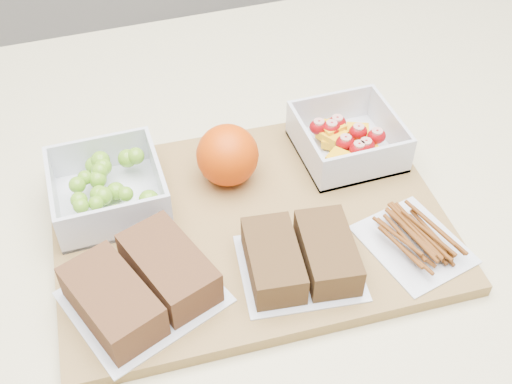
% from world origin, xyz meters
% --- Properties ---
extents(cutting_board, '(0.44, 0.32, 0.02)m').
position_xyz_m(cutting_board, '(-0.02, -0.02, 0.91)').
color(cutting_board, olive).
rests_on(cutting_board, counter).
extents(grape_container, '(0.12, 0.12, 0.05)m').
position_xyz_m(grape_container, '(-0.16, 0.05, 0.94)').
color(grape_container, silver).
rests_on(grape_container, cutting_board).
extents(fruit_container, '(0.11, 0.11, 0.05)m').
position_xyz_m(fruit_container, '(0.12, 0.05, 0.93)').
color(fruit_container, silver).
rests_on(fruit_container, cutting_board).
extents(orange, '(0.07, 0.07, 0.07)m').
position_xyz_m(orange, '(-0.03, 0.05, 0.95)').
color(orange, '#DC4405').
rests_on(orange, cutting_board).
extents(sandwich_bag_left, '(0.17, 0.16, 0.04)m').
position_xyz_m(sandwich_bag_left, '(-0.15, -0.08, 0.94)').
color(sandwich_bag_left, silver).
rests_on(sandwich_bag_left, cutting_board).
extents(sandwich_bag_center, '(0.13, 0.12, 0.04)m').
position_xyz_m(sandwich_bag_center, '(0.00, -0.10, 0.93)').
color(sandwich_bag_center, silver).
rests_on(sandwich_bag_center, cutting_board).
extents(pretzel_bag, '(0.11, 0.13, 0.02)m').
position_xyz_m(pretzel_bag, '(0.13, -0.11, 0.93)').
color(pretzel_bag, silver).
rests_on(pretzel_bag, cutting_board).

